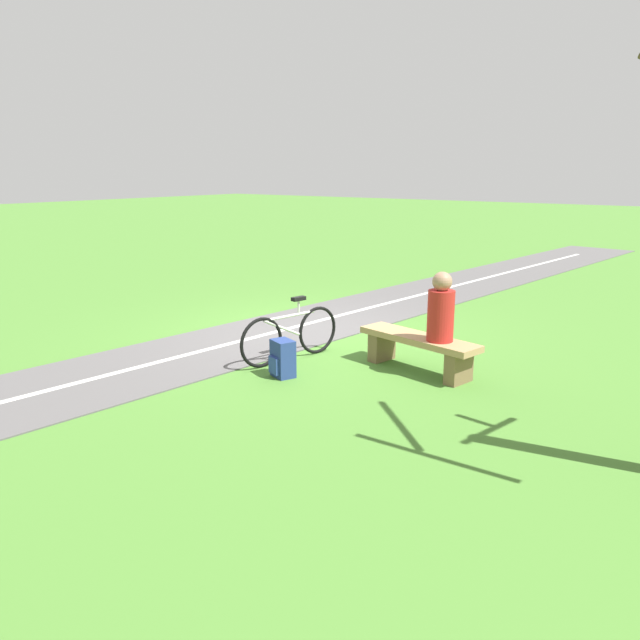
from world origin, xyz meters
TOP-DOWN VIEW (x-y plane):
  - ground_plane at (0.00, 0.00)m, footprint 80.00×80.00m
  - paved_path at (0.83, 4.00)m, footprint 5.89×36.00m
  - path_centre_line at (0.83, 4.00)m, footprint 3.59×31.82m
  - bench at (-2.22, 0.68)m, footprint 1.69×0.73m
  - person_seated at (-2.54, 0.74)m, footprint 0.38×0.38m
  - bicycle at (-0.65, 1.27)m, footprint 0.38×1.58m
  - backpack at (-1.00, 1.87)m, footprint 0.34×0.33m

SIDE VIEW (x-z plane):
  - ground_plane at x=0.00m, z-range 0.00..0.00m
  - paved_path at x=0.83m, z-range 0.00..0.02m
  - path_centre_line at x=0.83m, z-range 0.02..0.02m
  - backpack at x=-1.00m, z-range 0.00..0.46m
  - bench at x=-2.22m, z-range 0.08..0.54m
  - bicycle at x=-0.65m, z-range -0.07..0.77m
  - person_seated at x=-2.54m, z-range 0.42..1.26m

